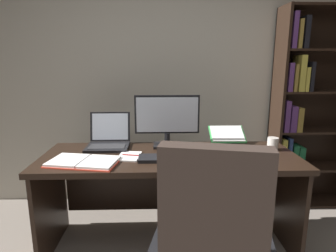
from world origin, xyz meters
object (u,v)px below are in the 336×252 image
desk (169,176)px  open_binder (84,162)px  keyboard (169,158)px  pen (132,155)px  coffee_mug (273,144)px  computer_mouse (211,157)px  reading_stand_with_book (228,136)px  notepad (129,156)px  monitor (167,121)px  laptop (108,140)px  bookshelf (306,114)px

desk → open_binder: size_ratio=3.73×
keyboard → pen: size_ratio=3.00×
keyboard → coffee_mug: coffee_mug is taller
computer_mouse → reading_stand_with_book: size_ratio=0.36×
keyboard → reading_stand_with_book: size_ratio=1.45×
desk → notepad: bearing=-158.0°
coffee_mug → notepad: bearing=-173.1°
pen → computer_mouse: bearing=-7.4°
desk → keyboard: size_ratio=4.48×
monitor → coffee_mug: (0.82, -0.12, -0.16)m
desk → pen: (-0.28, -0.12, 0.21)m
desk → notepad: (-0.30, -0.12, 0.21)m
pen → desk: bearing=23.4°
laptop → reading_stand_with_book: (0.98, 0.04, 0.01)m
computer_mouse → pen: computer_mouse is taller
desk → coffee_mug: coffee_mug is taller
keyboard → monitor: bearing=90.0°
coffee_mug → open_binder: bearing=-169.6°
keyboard → computer_mouse: computer_mouse is taller
laptop → keyboard: laptop is taller
monitor → coffee_mug: bearing=-8.6°
pen → monitor: bearing=44.5°
reading_stand_with_book → pen: bearing=-158.3°
monitor → coffee_mug: monitor is taller
monitor → reading_stand_with_book: bearing=5.4°
bookshelf → coffee_mug: (-0.55, -0.57, -0.13)m
bookshelf → keyboard: (-1.36, -0.78, -0.16)m
bookshelf → laptop: bookshelf is taller
monitor → notepad: 0.43m
monitor → keyboard: 0.39m
pen → coffee_mug: bearing=7.0°
desk → coffee_mug: size_ratio=19.03×
computer_mouse → coffee_mug: bearing=21.7°
keyboard → reading_stand_with_book: bearing=36.9°
bookshelf → reading_stand_with_book: size_ratio=6.59×
keyboard → coffee_mug: size_ratio=4.25×
bookshelf → laptop: 1.89m
pen → coffee_mug: coffee_mug is taller
laptop → open_binder: bearing=-104.9°
bookshelf → pen: bookshelf is taller
bookshelf → computer_mouse: bookshelf is taller
coffee_mug → desk: bearing=-179.0°
monitor → pen: monitor is taller
notepad → pen: (0.02, 0.00, 0.01)m
desk → laptop: bearing=163.4°
monitor → notepad: size_ratio=2.46×
bookshelf → coffee_mug: 0.80m
reading_stand_with_book → coffee_mug: 0.36m
computer_mouse → notepad: 0.59m
bookshelf → reading_stand_with_book: bookshelf is taller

